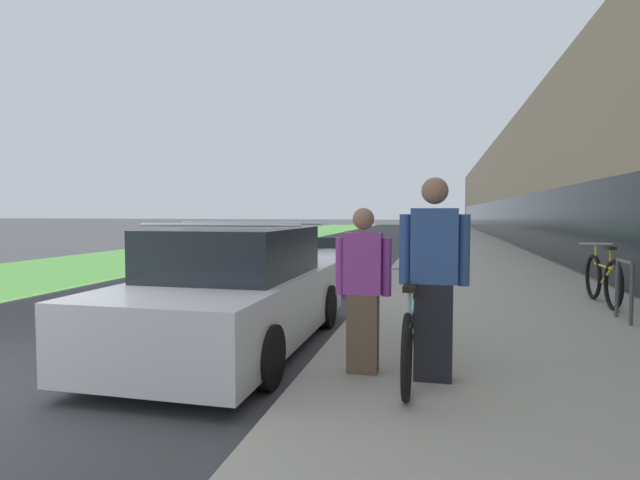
# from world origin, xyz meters

# --- Properties ---
(sidewalk_slab) EXTENTS (4.61, 70.00, 0.13)m
(sidewalk_slab) POSITION_xyz_m (5.31, 21.00, 0.06)
(sidewalk_slab) COLOR #A39E8E
(sidewalk_slab) RESTS_ON ground
(storefront_facade) EXTENTS (10.01, 70.00, 6.16)m
(storefront_facade) POSITION_xyz_m (12.65, 29.00, 3.07)
(storefront_facade) COLOR tan
(storefront_facade) RESTS_ON ground
(lawn_strip) EXTENTS (5.63, 70.00, 0.03)m
(lawn_strip) POSITION_xyz_m (-6.21, 25.00, 0.01)
(lawn_strip) COLOR #478438
(lawn_strip) RESTS_ON ground
(tandem_bicycle) EXTENTS (0.52, 2.51, 0.89)m
(tandem_bicycle) POSITION_xyz_m (4.01, 1.60, 0.50)
(tandem_bicycle) COLOR black
(tandem_bicycle) RESTS_ON sidewalk_slab
(person_rider) EXTENTS (0.61, 0.24, 1.81)m
(person_rider) POSITION_xyz_m (4.21, 1.29, 1.04)
(person_rider) COLOR black
(person_rider) RESTS_ON sidewalk_slab
(person_bystander) EXTENTS (0.52, 0.21, 1.54)m
(person_bystander) POSITION_xyz_m (3.57, 1.34, 0.90)
(person_bystander) COLOR brown
(person_bystander) RESTS_ON sidewalk_slab
(bike_rack_hoop) EXTENTS (0.05, 0.60, 0.84)m
(bike_rack_hoop) POSITION_xyz_m (6.75, 4.35, 0.64)
(bike_rack_hoop) COLOR #4C4C51
(bike_rack_hoop) RESTS_ON sidewalk_slab
(cruiser_bike_nearest) EXTENTS (0.52, 1.80, 0.98)m
(cruiser_bike_nearest) POSITION_xyz_m (6.87, 5.68, 0.53)
(cruiser_bike_nearest) COLOR black
(cruiser_bike_nearest) RESTS_ON sidewalk_slab
(parked_sedan_curbside) EXTENTS (1.89, 4.22, 1.51)m
(parked_sedan_curbside) POSITION_xyz_m (1.88, 2.30, 0.66)
(parked_sedan_curbside) COLOR white
(parked_sedan_curbside) RESTS_ON ground
(vintage_roadster_curbside) EXTENTS (1.88, 4.15, 1.02)m
(vintage_roadster_curbside) POSITION_xyz_m (1.86, 7.87, 0.45)
(vintage_roadster_curbside) COLOR white
(vintage_roadster_curbside) RESTS_ON ground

